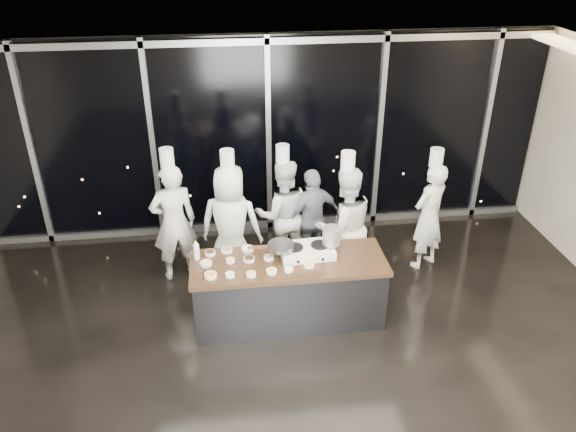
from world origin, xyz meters
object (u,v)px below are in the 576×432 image
object	(u,v)px
guest	(313,218)
chef_right	(344,226)
chef_far_left	(174,222)
stove	(307,251)
frying_pan	(280,246)
chef_side	(429,215)
stock_pot	(331,236)
demo_counter	(289,290)
chef_left	(231,224)
chef_center	(283,214)

from	to	relation	value
guest	chef_right	size ratio (longest dim) A/B	0.78
chef_far_left	stove	bearing A→B (deg)	132.58
frying_pan	chef_side	xyz separation A→B (m)	(2.29, 0.93, -0.22)
frying_pan	stock_pot	bearing A→B (deg)	-0.86
stove	chef_far_left	bearing A→B (deg)	144.68
guest	demo_counter	bearing A→B (deg)	45.00
chef_left	chef_right	distance (m)	1.59
demo_counter	chef_center	size ratio (longest dim) A/B	1.28
chef_center	chef_right	size ratio (longest dim) A/B	0.96
demo_counter	chef_far_left	bearing A→B (deg)	140.87
chef_far_left	chef_right	bearing A→B (deg)	155.17
chef_far_left	chef_right	distance (m)	2.40
chef_far_left	chef_right	xyz separation A→B (m)	(2.37, -0.40, -0.01)
frying_pan	chef_far_left	distance (m)	1.78
frying_pan	chef_side	distance (m)	2.48
stove	frying_pan	distance (m)	0.36
stove	guest	bearing A→B (deg)	73.77
chef_left	chef_side	bearing A→B (deg)	-166.50
chef_side	demo_counter	bearing A→B (deg)	-5.39
chef_right	chef_center	bearing A→B (deg)	-45.67
stock_pot	chef_center	size ratio (longest dim) A/B	0.12
frying_pan	chef_center	xyz separation A→B (m)	(0.18, 1.23, -0.21)
stove	stock_pot	size ratio (longest dim) A/B	3.06
stove	chef_right	distance (m)	0.94
chef_right	chef_side	distance (m)	1.33
chef_left	chef_right	bearing A→B (deg)	-174.87
chef_far_left	guest	bearing A→B (deg)	167.16
chef_far_left	stock_pot	bearing A→B (deg)	136.95
chef_far_left	chef_side	size ratio (longest dim) A/B	1.06
frying_pan	chef_side	world-z (taller)	chef_side
chef_far_left	chef_right	size ratio (longest dim) A/B	1.00
stove	frying_pan	size ratio (longest dim) A/B	1.16
frying_pan	guest	size ratio (longest dim) A/B	0.39
guest	chef_right	distance (m)	0.62
chef_far_left	chef_center	xyz separation A→B (m)	(1.56, 0.13, -0.05)
demo_counter	stove	xyz separation A→B (m)	(0.25, 0.12, 0.51)
stock_pot	chef_far_left	bearing A→B (deg)	152.20
stove	chef_left	size ratio (longest dim) A/B	0.35
demo_counter	stock_pot	xyz separation A→B (m)	(0.56, 0.13, 0.70)
frying_pan	stock_pot	xyz separation A→B (m)	(0.65, 0.03, 0.09)
chef_center	chef_side	xyz separation A→B (m)	(2.11, -0.30, -0.01)
chef_side	frying_pan	bearing A→B (deg)	-8.37
frying_pan	chef_far_left	xyz separation A→B (m)	(-1.39, 1.10, -0.16)
frying_pan	chef_left	size ratio (longest dim) A/B	0.30
stock_pot	frying_pan	bearing A→B (deg)	-177.71
stove	chef_side	world-z (taller)	chef_side
chef_center	chef_left	bearing A→B (deg)	18.83
stove	chef_side	distance (m)	2.16
demo_counter	frying_pan	distance (m)	0.63
stove	chef_right	bearing A→B (deg)	43.89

